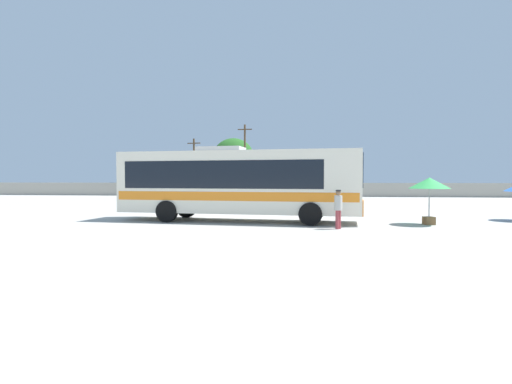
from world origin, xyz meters
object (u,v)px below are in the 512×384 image
Objects in this scene: vendor_umbrella_near_gate_green at (429,185)px; coach_bus_cream_orange at (236,182)px; parked_car_second_dark_blue at (196,190)px; utility_pole_near at (245,159)px; parked_car_third_black at (242,190)px; parked_car_leftmost_maroon at (144,190)px; roadside_tree_left at (143,166)px; roadside_tree_midleft at (233,155)px; attendant_by_bus_door at (338,207)px; utility_pole_far at (194,165)px.

coach_bus_cream_orange is at bearing 176.95° from vendor_umbrella_near_gate_green.
utility_pole_near is (4.89, 4.96, 3.81)m from parked_car_second_dark_blue.
utility_pole_near is at bearing 94.72° from parked_car_third_black.
parked_car_leftmost_maroon is (-14.97, 24.67, -1.14)m from coach_bus_cream_orange.
parked_car_second_dark_blue is (5.83, 1.00, 0.01)m from parked_car_leftmost_maroon.
parked_car_leftmost_maroon reaches higher than parked_car_third_black.
roadside_tree_left is 12.12m from roadside_tree_midleft.
parked_car_third_black is (-8.59, 28.21, -0.14)m from attendant_by_bus_door.
utility_pole_near reaches higher than parked_car_third_black.
utility_pole_far is at bearing 63.16° from parked_car_leftmost_maroon.
coach_bus_cream_orange is at bearing -70.41° from parked_car_second_dark_blue.
coach_bus_cream_orange is at bearing -58.75° from parked_car_leftmost_maroon.
roadside_tree_left reaches higher than vendor_umbrella_near_gate_green.
roadside_tree_left is (-9.04, 6.43, 3.00)m from parked_car_second_dark_blue.
vendor_umbrella_near_gate_green is 37.47m from roadside_tree_midleft.
coach_bus_cream_orange is 8.97m from vendor_umbrella_near_gate_green.
roadside_tree_midleft is (-2.41, 8.00, 4.48)m from parked_car_third_black.
utility_pole_near is at bearing 29.08° from parked_car_leftmost_maroon.
coach_bus_cream_orange is 2.66× the size of parked_car_second_dark_blue.
coach_bus_cream_orange is 5.59× the size of vendor_umbrella_near_gate_green.
utility_pole_far is at bearing -163.11° from roadside_tree_midleft.
roadside_tree_midleft is at bearing 106.75° from parked_car_third_black.
parked_car_second_dark_blue is (-13.90, 28.28, -0.11)m from attendant_by_bus_door.
vendor_umbrella_near_gate_green is at bearing -55.32° from parked_car_second_dark_blue.
parked_car_second_dark_blue is 0.98× the size of parked_car_third_black.
utility_pole_far is at bearing -0.16° from roadside_tree_left.
utility_pole_far reaches higher than parked_car_second_dark_blue.
roadside_tree_left reaches higher than coach_bus_cream_orange.
utility_pole_far is (-20.18, 32.57, 2.04)m from vendor_umbrella_near_gate_green.
parked_car_second_dark_blue is 11.50m from roadside_tree_left.
vendor_umbrella_near_gate_green is at bearing -66.99° from utility_pole_near.
utility_pole_far is (-11.22, 32.09, 1.91)m from coach_bus_cream_orange.
utility_pole_near is 1.18× the size of roadside_tree_midleft.
parked_car_second_dark_blue is 0.81× the size of roadside_tree_left.
roadside_tree_midleft is (-6.24, 33.60, 3.32)m from coach_bus_cream_orange.
roadside_tree_midleft reaches higher than roadside_tree_left.
parked_car_second_dark_blue is 9.54m from roadside_tree_midleft.
utility_pole_near is 14.03m from roadside_tree_left.
parked_car_third_black is (-12.80, 26.08, -1.03)m from vendor_umbrella_near_gate_green.
utility_pole_near reaches higher than roadside_tree_midleft.
attendant_by_bus_door is 38.09m from roadside_tree_midleft.
coach_bus_cream_orange is 1.59× the size of roadside_tree_midleft.
utility_pole_far is (-15.98, 34.70, 2.93)m from attendant_by_bus_door.
roadside_tree_left is (-14.34, 6.51, 3.02)m from parked_car_third_black.
coach_bus_cream_orange is 1.35× the size of utility_pole_near.
parked_car_leftmost_maroon is 12.85m from utility_pole_near.
roadside_tree_midleft is (-15.20, 34.08, 3.45)m from vendor_umbrella_near_gate_green.
roadside_tree_midleft is at bearing 100.53° from coach_bus_cream_orange.
parked_car_third_black is at bearing -85.28° from utility_pole_near.
utility_pole_near is at bearing -11.78° from utility_pole_far.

